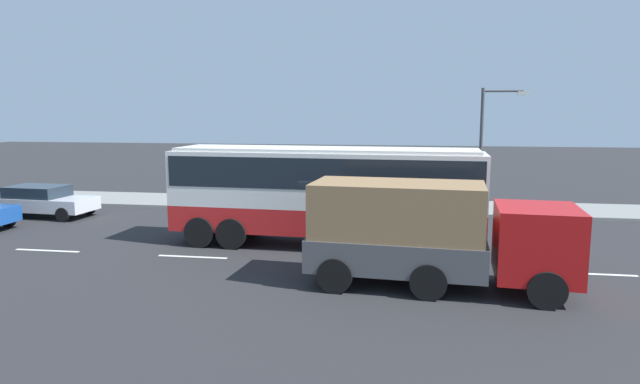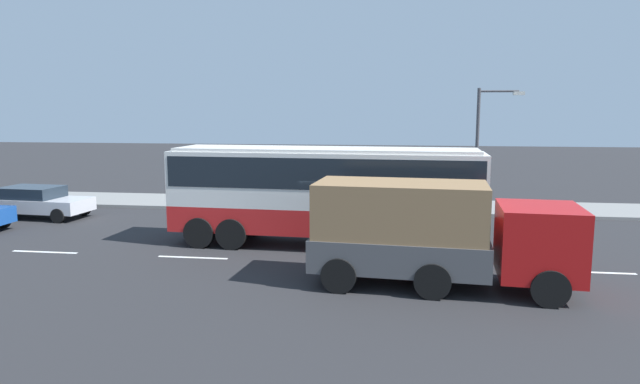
{
  "view_description": "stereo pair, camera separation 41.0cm",
  "coord_description": "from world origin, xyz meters",
  "px_view_note": "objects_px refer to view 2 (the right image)",
  "views": [
    {
      "loc": [
        2.42,
        -19.51,
        4.85
      ],
      "look_at": [
        -0.63,
        -0.36,
        2.02
      ],
      "focal_mm": 31.3,
      "sensor_mm": 36.0,
      "label": 1
    },
    {
      "loc": [
        2.02,
        -19.57,
        4.85
      ],
      "look_at": [
        -0.63,
        -0.36,
        2.02
      ],
      "focal_mm": 31.3,
      "sensor_mm": 36.0,
      "label": 2
    }
  ],
  "objects_px": {
    "pedestrian_at_crossing": "(325,189)",
    "cargo_truck": "(435,231)",
    "coach_bus": "(325,186)",
    "car_silver_hatch": "(37,201)",
    "street_lamp": "(483,139)",
    "pedestrian_near_curb": "(419,193)"
  },
  "relations": [
    {
      "from": "pedestrian_near_curb",
      "to": "street_lamp",
      "type": "relative_size",
      "value": 0.26
    },
    {
      "from": "car_silver_hatch",
      "to": "street_lamp",
      "type": "xyz_separation_m",
      "value": [
        20.16,
        3.56,
        2.78
      ]
    },
    {
      "from": "pedestrian_near_curb",
      "to": "car_silver_hatch",
      "type": "bearing_deg",
      "value": -55.36
    },
    {
      "from": "coach_bus",
      "to": "pedestrian_at_crossing",
      "type": "relative_size",
      "value": 6.81
    },
    {
      "from": "cargo_truck",
      "to": "coach_bus",
      "type": "bearing_deg",
      "value": 134.67
    },
    {
      "from": "pedestrian_at_crossing",
      "to": "pedestrian_near_curb",
      "type": "bearing_deg",
      "value": 106.69
    },
    {
      "from": "pedestrian_near_curb",
      "to": "pedestrian_at_crossing",
      "type": "relative_size",
      "value": 0.92
    },
    {
      "from": "coach_bus",
      "to": "cargo_truck",
      "type": "xyz_separation_m",
      "value": [
        3.61,
        -4.26,
        -0.64
      ]
    },
    {
      "from": "car_silver_hatch",
      "to": "pedestrian_near_curb",
      "type": "xyz_separation_m",
      "value": [
        17.29,
        3.39,
        0.24
      ]
    },
    {
      "from": "car_silver_hatch",
      "to": "pedestrian_at_crossing",
      "type": "distance_m",
      "value": 13.25
    },
    {
      "from": "pedestrian_near_curb",
      "to": "pedestrian_at_crossing",
      "type": "distance_m",
      "value": 4.53
    },
    {
      "from": "cargo_truck",
      "to": "car_silver_hatch",
      "type": "xyz_separation_m",
      "value": [
        -17.3,
        7.74,
        -0.79
      ]
    },
    {
      "from": "pedestrian_near_curb",
      "to": "pedestrian_at_crossing",
      "type": "bearing_deg",
      "value": -68.57
    },
    {
      "from": "pedestrian_near_curb",
      "to": "coach_bus",
      "type": "bearing_deg",
      "value": -4.09
    },
    {
      "from": "car_silver_hatch",
      "to": "pedestrian_at_crossing",
      "type": "xyz_separation_m",
      "value": [
        12.76,
        3.56,
        0.33
      ]
    },
    {
      "from": "car_silver_hatch",
      "to": "street_lamp",
      "type": "relative_size",
      "value": 0.81
    },
    {
      "from": "pedestrian_at_crossing",
      "to": "cargo_truck",
      "type": "bearing_deg",
      "value": 40.66
    },
    {
      "from": "car_silver_hatch",
      "to": "pedestrian_at_crossing",
      "type": "height_order",
      "value": "pedestrian_at_crossing"
    },
    {
      "from": "cargo_truck",
      "to": "pedestrian_near_curb",
      "type": "xyz_separation_m",
      "value": [
        -0.01,
        11.14,
        -0.55
      ]
    },
    {
      "from": "coach_bus",
      "to": "pedestrian_at_crossing",
      "type": "xyz_separation_m",
      "value": [
        -0.92,
        7.04,
        -1.1
      ]
    },
    {
      "from": "cargo_truck",
      "to": "pedestrian_at_crossing",
      "type": "bearing_deg",
      "value": 116.26
    },
    {
      "from": "pedestrian_at_crossing",
      "to": "coach_bus",
      "type": "bearing_deg",
      "value": 26.28
    }
  ]
}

